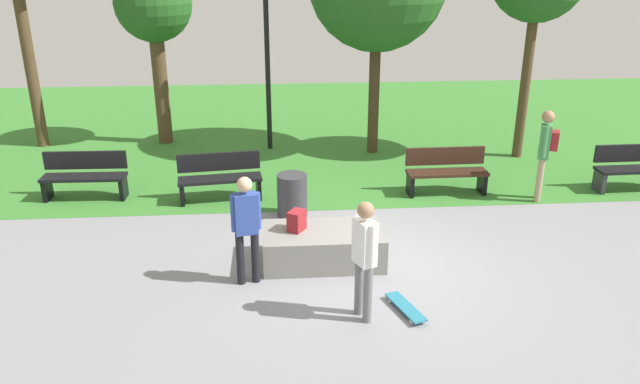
{
  "coord_description": "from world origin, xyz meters",
  "views": [
    {
      "loc": [
        -1.43,
        -8.49,
        4.57
      ],
      "look_at": [
        -0.73,
        0.77,
        0.91
      ],
      "focal_mm": 34.56,
      "sensor_mm": 36.0,
      "label": 1
    }
  ],
  "objects_px": {
    "skater_watching": "(246,223)",
    "park_bench_near_lamppost": "(634,167)",
    "concrete_ledge": "(323,246)",
    "lamp_post": "(267,43)",
    "park_bench_center_lawn": "(220,176)",
    "backpack_on_ledge": "(297,221)",
    "skater_performing_trick": "(364,252)",
    "skateboard_by_ledge": "(406,307)",
    "park_bench_far_right": "(85,175)",
    "park_bench_by_oak": "(446,170)",
    "trash_bin": "(292,195)",
    "tree_leaning_ash": "(154,8)",
    "pedestrian_with_backpack": "(545,147)"
  },
  "relations": [
    {
      "from": "lamp_post",
      "to": "park_bench_near_lamppost",
      "type": "bearing_deg",
      "value": -24.52
    },
    {
      "from": "skater_watching",
      "to": "concrete_ledge",
      "type": "bearing_deg",
      "value": 25.93
    },
    {
      "from": "backpack_on_ledge",
      "to": "lamp_post",
      "type": "relative_size",
      "value": 0.08
    },
    {
      "from": "park_bench_center_lawn",
      "to": "tree_leaning_ash",
      "type": "relative_size",
      "value": 0.38
    },
    {
      "from": "backpack_on_ledge",
      "to": "pedestrian_with_backpack",
      "type": "height_order",
      "value": "pedestrian_with_backpack"
    },
    {
      "from": "skateboard_by_ledge",
      "to": "concrete_ledge",
      "type": "bearing_deg",
      "value": 123.4
    },
    {
      "from": "park_bench_by_oak",
      "to": "tree_leaning_ash",
      "type": "relative_size",
      "value": 0.37
    },
    {
      "from": "park_bench_by_oak",
      "to": "park_bench_far_right",
      "type": "bearing_deg",
      "value": 177.78
    },
    {
      "from": "skater_watching",
      "to": "tree_leaning_ash",
      "type": "bearing_deg",
      "value": 107.68
    },
    {
      "from": "park_bench_by_oak",
      "to": "park_bench_near_lamppost",
      "type": "relative_size",
      "value": 1.0
    },
    {
      "from": "park_bench_by_oak",
      "to": "park_bench_center_lawn",
      "type": "bearing_deg",
      "value": -179.75
    },
    {
      "from": "skateboard_by_ledge",
      "to": "park_bench_near_lamppost",
      "type": "relative_size",
      "value": 0.51
    },
    {
      "from": "park_bench_by_oak",
      "to": "trash_bin",
      "type": "relative_size",
      "value": 2.01
    },
    {
      "from": "skater_watching",
      "to": "park_bench_center_lawn",
      "type": "xyz_separation_m",
      "value": [
        -0.65,
        3.31,
        -0.48
      ]
    },
    {
      "from": "concrete_ledge",
      "to": "pedestrian_with_backpack",
      "type": "distance_m",
      "value": 5.02
    },
    {
      "from": "lamp_post",
      "to": "concrete_ledge",
      "type": "bearing_deg",
      "value": -82.15
    },
    {
      "from": "park_bench_far_right",
      "to": "park_bench_near_lamppost",
      "type": "relative_size",
      "value": 1.0
    },
    {
      "from": "park_bench_far_right",
      "to": "lamp_post",
      "type": "relative_size",
      "value": 0.38
    },
    {
      "from": "skater_performing_trick",
      "to": "skateboard_by_ledge",
      "type": "distance_m",
      "value": 1.09
    },
    {
      "from": "skater_watching",
      "to": "park_bench_by_oak",
      "type": "relative_size",
      "value": 1.03
    },
    {
      "from": "park_bench_near_lamppost",
      "to": "pedestrian_with_backpack",
      "type": "relative_size",
      "value": 0.9
    },
    {
      "from": "skateboard_by_ledge",
      "to": "trash_bin",
      "type": "distance_m",
      "value": 3.65
    },
    {
      "from": "skater_performing_trick",
      "to": "park_bench_center_lawn",
      "type": "xyz_separation_m",
      "value": [
        -2.19,
        4.36,
        -0.49
      ]
    },
    {
      "from": "skater_watching",
      "to": "backpack_on_ledge",
      "type": "bearing_deg",
      "value": 39.26
    },
    {
      "from": "backpack_on_ledge",
      "to": "park_bench_center_lawn",
      "type": "relative_size",
      "value": 0.19
    },
    {
      "from": "park_bench_far_right",
      "to": "pedestrian_with_backpack",
      "type": "height_order",
      "value": "pedestrian_with_backpack"
    },
    {
      "from": "park_bench_near_lamppost",
      "to": "skater_performing_trick",
      "type": "bearing_deg",
      "value": -145.14
    },
    {
      "from": "tree_leaning_ash",
      "to": "lamp_post",
      "type": "xyz_separation_m",
      "value": [
        2.65,
        -0.73,
        -0.75
      ]
    },
    {
      "from": "park_bench_center_lawn",
      "to": "skater_watching",
      "type": "bearing_deg",
      "value": -78.89
    },
    {
      "from": "skater_watching",
      "to": "park_bench_center_lawn",
      "type": "bearing_deg",
      "value": 101.11
    },
    {
      "from": "skater_watching",
      "to": "park_bench_far_right",
      "type": "distance_m",
      "value": 4.9
    },
    {
      "from": "concrete_ledge",
      "to": "park_bench_center_lawn",
      "type": "distance_m",
      "value": 3.29
    },
    {
      "from": "park_bench_by_oak",
      "to": "park_bench_far_right",
      "type": "height_order",
      "value": "same"
    },
    {
      "from": "skateboard_by_ledge",
      "to": "lamp_post",
      "type": "bearing_deg",
      "value": 103.62
    },
    {
      "from": "skater_watching",
      "to": "skateboard_by_ledge",
      "type": "relative_size",
      "value": 2.01
    },
    {
      "from": "park_bench_center_lawn",
      "to": "pedestrian_with_backpack",
      "type": "relative_size",
      "value": 0.92
    },
    {
      "from": "concrete_ledge",
      "to": "lamp_post",
      "type": "xyz_separation_m",
      "value": [
        -0.83,
        6.04,
        2.28
      ]
    },
    {
      "from": "backpack_on_ledge",
      "to": "park_bench_far_right",
      "type": "distance_m",
      "value": 5.03
    },
    {
      "from": "concrete_ledge",
      "to": "pedestrian_with_backpack",
      "type": "bearing_deg",
      "value": 26.91
    },
    {
      "from": "skater_performing_trick",
      "to": "park_bench_center_lawn",
      "type": "bearing_deg",
      "value": 116.72
    },
    {
      "from": "park_bench_near_lamppost",
      "to": "skateboard_by_ledge",
      "type": "bearing_deg",
      "value": -142.93
    },
    {
      "from": "skater_watching",
      "to": "skateboard_by_ledge",
      "type": "height_order",
      "value": "skater_watching"
    },
    {
      "from": "concrete_ledge",
      "to": "trash_bin",
      "type": "relative_size",
      "value": 2.33
    },
    {
      "from": "skater_watching",
      "to": "park_bench_near_lamppost",
      "type": "xyz_separation_m",
      "value": [
        7.69,
        3.23,
        -0.48
      ]
    },
    {
      "from": "pedestrian_with_backpack",
      "to": "skater_watching",
      "type": "bearing_deg",
      "value": -153.29
    },
    {
      "from": "backpack_on_ledge",
      "to": "trash_bin",
      "type": "relative_size",
      "value": 0.4
    },
    {
      "from": "park_bench_near_lamppost",
      "to": "lamp_post",
      "type": "distance_m",
      "value": 8.36
    },
    {
      "from": "backpack_on_ledge",
      "to": "skater_performing_trick",
      "type": "relative_size",
      "value": 0.19
    },
    {
      "from": "pedestrian_with_backpack",
      "to": "skateboard_by_ledge",
      "type": "bearing_deg",
      "value": -132.31
    },
    {
      "from": "park_bench_by_oak",
      "to": "trash_bin",
      "type": "distance_m",
      "value": 3.25
    }
  ]
}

